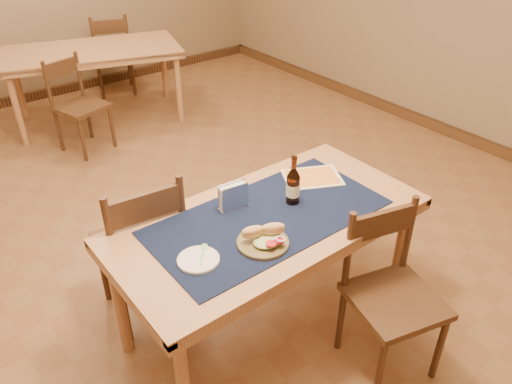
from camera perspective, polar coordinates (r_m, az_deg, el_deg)
room at (r=2.82m, az=-9.14°, el=15.66°), size 6.04×7.04×2.84m
main_table at (r=2.55m, az=1.39°, el=-4.41°), size 1.60×0.80×0.75m
placemat at (r=2.50m, az=1.41°, el=-2.85°), size 1.20×0.60×0.01m
baseboard at (r=3.46m, az=-7.21°, el=-6.25°), size 6.00×7.00×0.10m
back_table at (r=5.37m, az=-18.19°, el=14.45°), size 1.86×1.30×0.75m
chair_main_far at (r=2.80m, az=-12.88°, el=-5.90°), size 0.49×0.49×0.96m
chair_main_near at (r=2.59m, az=15.15°, el=-10.96°), size 0.51×0.51×0.90m
chair_back_near at (r=4.86m, az=-19.68°, el=9.48°), size 0.49×0.49×0.85m
chair_back_far at (r=6.12m, az=-16.10°, el=15.03°), size 0.54×0.54×0.92m
sandwich_plate at (r=2.31m, az=0.93°, el=-5.42°), size 0.25×0.25×0.09m
side_plate at (r=2.24m, az=-6.60°, el=-7.67°), size 0.19×0.19×0.02m
fork at (r=2.26m, az=-6.08°, el=-6.89°), size 0.11×0.12×0.00m
beer_bottle at (r=2.56m, az=4.26°, el=0.68°), size 0.07×0.07×0.27m
napkin_holder at (r=2.53m, az=-2.62°, el=-0.54°), size 0.17×0.08×0.14m
menu_card at (r=2.83m, az=6.45°, el=1.70°), size 0.39×0.35×0.01m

